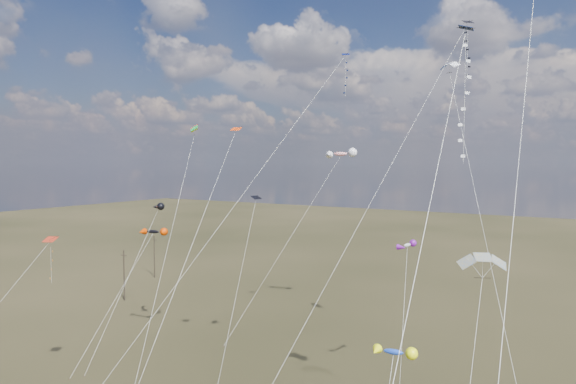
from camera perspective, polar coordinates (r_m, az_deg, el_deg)
The scene contains 16 objects.
utility_pole_near at distance 86.08m, azimuth -17.76°, elevation -8.76°, with size 1.40×0.20×8.00m.
utility_pole_far at distance 101.10m, azimuth -14.63°, elevation -6.91°, with size 1.40×0.20×8.00m.
diamond_black_high at distance 50.58m, azimuth 17.94°, elevation 12.53°, with size 10.03×27.70×35.28m.
diamond_navy_tall at distance 56.64m, azimuth 4.42°, elevation 10.51°, with size 12.96×26.91×33.99m.
diamond_black_mid at distance 52.49m, azimuth -4.57°, elevation -5.50°, with size 3.14×10.95×18.35m.
diamond_red_low at distance 52.32m, azimuth -25.47°, elevation -7.48°, with size 7.28×10.65×15.06m.
diamond_navy_right at distance 25.34m, azimuth 18.47°, elevation 7.58°, with size 0.94×21.53×28.46m.
diamond_orange_center at distance 44.60m, azimuth -9.08°, elevation -1.66°, with size 4.07×20.30×25.26m.
parafoil_blue_white at distance 54.23m, azimuth 17.58°, elevation 13.18°, with size 12.04×18.38×32.14m.
parafoil_striped at distance 36.32m, azimuth 20.83°, elevation -6.83°, with size 3.37×10.35×16.39m.
parafoil_tricolor at distance 53.87m, azimuth -10.43°, elevation 6.90°, with size 5.87×15.20×26.06m.
novelty_black_orange at distance 63.23m, azimuth -14.81°, elevation -4.31°, with size 3.51×12.66×14.13m.
novelty_orange_black at distance 64.19m, azimuth -14.22°, elevation -1.66°, with size 2.76×13.10×17.04m.
novelty_white_purple at distance 49.24m, azimuth 13.12°, elevation -5.88°, with size 3.34×11.37×14.56m.
novelty_redwhite_stripe at distance 69.54m, azimuth 5.83°, elevation 4.19°, with size 9.57×17.15×23.75m.
novelty_blue_yellow at distance 29.76m, azimuth 11.61°, elevation -17.16°, with size 2.25×7.76×11.97m.
Camera 1 is at (26.31, -24.37, 21.93)m, focal length 32.00 mm.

